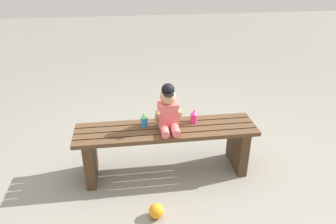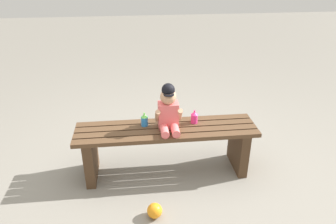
{
  "view_description": "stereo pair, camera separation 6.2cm",
  "coord_description": "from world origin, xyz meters",
  "px_view_note": "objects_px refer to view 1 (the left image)",
  "views": [
    {
      "loc": [
        -0.32,
        -2.41,
        1.83
      ],
      "look_at": [
        0.01,
        -0.05,
        0.63
      ],
      "focal_mm": 34.42,
      "sensor_mm": 36.0,
      "label": 1
    },
    {
      "loc": [
        -0.26,
        -2.42,
        1.83
      ],
      "look_at": [
        0.01,
        -0.05,
        0.63
      ],
      "focal_mm": 34.42,
      "sensor_mm": 36.0,
      "label": 2
    }
  ],
  "objects_px": {
    "sippy_cup_right": "(194,117)",
    "child_figure": "(168,110)",
    "toy_ball": "(156,211)",
    "park_bench": "(166,143)",
    "sippy_cup_left": "(144,120)"
  },
  "relations": [
    {
      "from": "park_bench",
      "to": "toy_ball",
      "type": "relative_size",
      "value": 13.38
    },
    {
      "from": "park_bench",
      "to": "sippy_cup_left",
      "type": "bearing_deg",
      "value": 160.52
    },
    {
      "from": "sippy_cup_left",
      "to": "toy_ball",
      "type": "height_order",
      "value": "sippy_cup_left"
    },
    {
      "from": "park_bench",
      "to": "toy_ball",
      "type": "height_order",
      "value": "park_bench"
    },
    {
      "from": "child_figure",
      "to": "toy_ball",
      "type": "xyz_separation_m",
      "value": [
        -0.17,
        -0.57,
        -0.57
      ]
    },
    {
      "from": "child_figure",
      "to": "sippy_cup_right",
      "type": "bearing_deg",
      "value": 15.1
    },
    {
      "from": "park_bench",
      "to": "toy_ball",
      "type": "distance_m",
      "value": 0.64
    },
    {
      "from": "sippy_cup_right",
      "to": "child_figure",
      "type": "bearing_deg",
      "value": -164.9
    },
    {
      "from": "park_bench",
      "to": "child_figure",
      "type": "relative_size",
      "value": 3.89
    },
    {
      "from": "sippy_cup_right",
      "to": "toy_ball",
      "type": "relative_size",
      "value": 1.05
    },
    {
      "from": "child_figure",
      "to": "park_bench",
      "type": "bearing_deg",
      "value": -176.97
    },
    {
      "from": "sippy_cup_left",
      "to": "toy_ball",
      "type": "distance_m",
      "value": 0.78
    },
    {
      "from": "sippy_cup_left",
      "to": "toy_ball",
      "type": "relative_size",
      "value": 1.05
    },
    {
      "from": "sippy_cup_left",
      "to": "toy_ball",
      "type": "bearing_deg",
      "value": -86.97
    },
    {
      "from": "sippy_cup_left",
      "to": "park_bench",
      "type": "bearing_deg",
      "value": -19.48
    }
  ]
}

